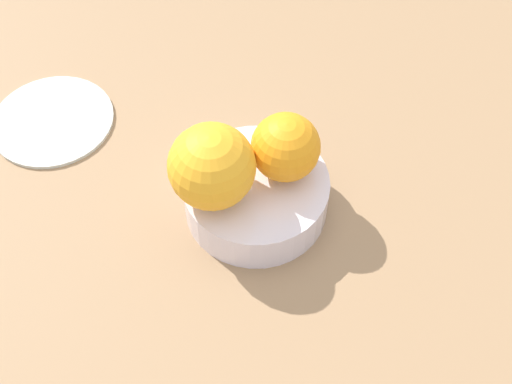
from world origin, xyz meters
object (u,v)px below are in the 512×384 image
orange_in_bowl_1 (212,166)px  side_plate (49,122)px  orange_in_bowl_0 (286,147)px  fruit_bowl (256,195)px

orange_in_bowl_1 → side_plate: bearing=-6.3°
orange_in_bowl_0 → side_plate: bearing=6.5°
fruit_bowl → orange_in_bowl_1: size_ratio=1.77×
orange_in_bowl_1 → side_plate: orange_in_bowl_1 is taller
orange_in_bowl_0 → fruit_bowl: bearing=55.9°
orange_in_bowl_1 → side_plate: 22.97cm
fruit_bowl → side_plate: fruit_bowl is taller
fruit_bowl → orange_in_bowl_0: 6.14cm
side_plate → fruit_bowl: bearing=-178.9°
orange_in_bowl_0 → side_plate: size_ratio=0.49×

